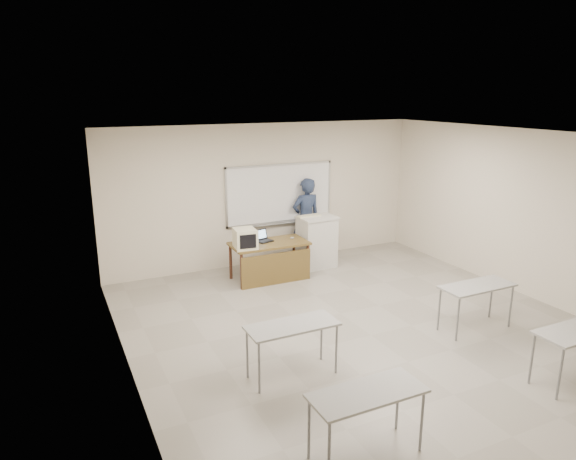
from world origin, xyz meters
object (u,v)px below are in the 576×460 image
laptop (264,238)px  keyboard (309,216)px  crt_monitor (245,238)px  whiteboard (280,194)px  instructor_desk (272,253)px  podium (317,242)px  presenter (306,219)px  mouse (292,238)px

laptop → keyboard: (1.10, 0.16, 0.31)m
crt_monitor → laptop: bearing=35.5°
crt_monitor → whiteboard: bearing=48.4°
instructor_desk → crt_monitor: crt_monitor is taller
podium → laptop: size_ratio=3.65×
crt_monitor → presenter: presenter is taller
mouse → keyboard: size_ratio=0.17×
crt_monitor → laptop: 0.59m
instructor_desk → keyboard: bearing=22.4°
instructor_desk → presenter: presenter is taller
mouse → keyboard: keyboard is taller
whiteboard → podium: whiteboard is taller
podium → laptop: (-1.25, -0.08, 0.25)m
laptop → keyboard: 1.15m
instructor_desk → podium: (1.20, 0.34, -0.00)m
whiteboard → instructor_desk: size_ratio=1.63×
whiteboard → presenter: whiteboard is taller
crt_monitor → keyboard: (1.60, 0.43, 0.18)m
instructor_desk → crt_monitor: bearing=-178.1°
podium → presenter: size_ratio=0.61×
instructor_desk → presenter: (1.27, 0.97, 0.35)m
podium → presenter: (0.07, 0.63, 0.36)m
instructor_desk → podium: size_ratio=1.38×
whiteboard → laptop: 1.32m
podium → crt_monitor: crt_monitor is taller
instructor_desk → podium: 1.25m
crt_monitor → presenter: 2.07m
podium → keyboard: size_ratio=2.19×
podium → mouse: 0.72m
podium → whiteboard: bearing=120.5°
instructor_desk → laptop: laptop is taller
mouse → presenter: (0.74, 0.81, 0.14)m
whiteboard → presenter: size_ratio=1.37×
laptop → mouse: laptop is taller
podium → mouse: size_ratio=12.65×
whiteboard → keyboard: whiteboard is taller
keyboard → presenter: size_ratio=0.28×
mouse → crt_monitor: bearing=173.6°
crt_monitor → presenter: size_ratio=0.25×
whiteboard → mouse: (-0.17, -0.95, -0.71)m
whiteboard → keyboard: size_ratio=4.94×
keyboard → presenter: presenter is taller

